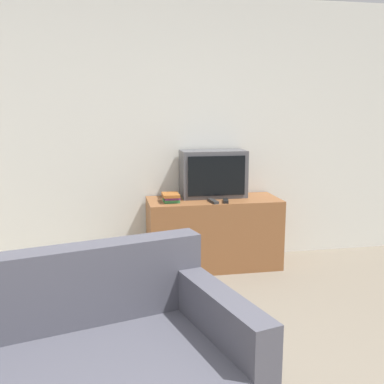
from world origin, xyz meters
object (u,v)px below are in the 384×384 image
at_px(tv_stand, 213,233).
at_px(book_stack, 171,197).
at_px(television, 213,174).
at_px(remote_secondary, 226,201).
at_px(remote_on_stand, 213,201).

xyz_separation_m(tv_stand, book_stack, (-0.42, -0.06, 0.38)).
relative_size(tv_stand, book_stack, 6.24).
xyz_separation_m(television, remote_secondary, (0.06, -0.27, -0.22)).
xyz_separation_m(tv_stand, television, (0.02, 0.11, 0.57)).
bearing_deg(book_stack, television, 21.69).
bearing_deg(television, remote_secondary, -78.00).
height_order(book_stack, remote_on_stand, book_stack).
distance_m(television, remote_on_stand, 0.35).
xyz_separation_m(television, book_stack, (-0.44, -0.18, -0.19)).
distance_m(television, book_stack, 0.51).
xyz_separation_m(tv_stand, remote_secondary, (0.08, -0.16, 0.35)).
relative_size(television, remote_secondary, 3.93).
xyz_separation_m(remote_on_stand, remote_secondary, (0.12, -0.00, -0.00)).
bearing_deg(television, book_stack, -158.31).
height_order(tv_stand, remote_secondary, remote_secondary).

